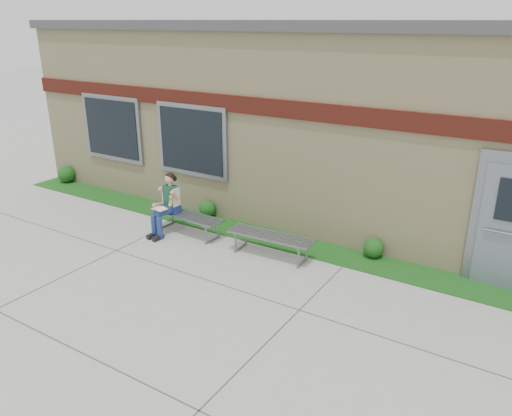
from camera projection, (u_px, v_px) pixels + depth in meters
The scene contains 9 objects.
ground at pixel (228, 306), 7.81m from camera, with size 80.00×80.00×0.00m, color #9E9E99.
grass_strip at pixel (303, 246), 9.87m from camera, with size 16.00×0.80×0.02m, color #124313.
school_building at pixel (371, 114), 11.81m from camera, with size 16.20×6.22×4.20m.
bench_left at pixel (188, 219), 10.36m from camera, with size 1.66×0.55×0.42m.
bench_right at pixel (271, 240), 9.37m from camera, with size 1.68×0.54×0.43m.
girl at pixel (167, 203), 10.27m from camera, with size 0.46×0.80×1.29m.
shrub_west at pixel (67, 174), 13.65m from camera, with size 0.46×0.46×0.46m, color #124313.
shrub_mid at pixel (207, 209), 11.26m from camera, with size 0.38×0.38×0.38m, color #124313.
shrub_east at pixel (374, 248), 9.33m from camera, with size 0.38×0.38×0.38m, color #124313.
Camera 1 is at (3.96, -5.49, 4.21)m, focal length 35.00 mm.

